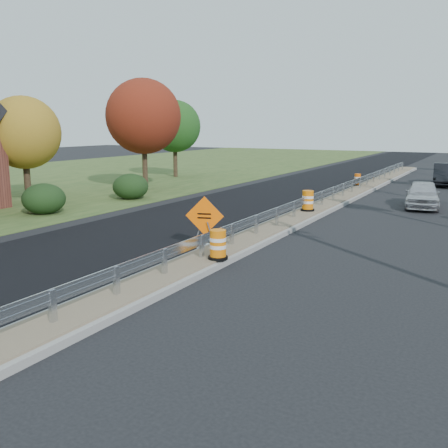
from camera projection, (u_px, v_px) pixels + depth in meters
The scene contains 16 objects.
ground at pixel (256, 239), 19.12m from camera, with size 140.00×140.00×0.00m, color black.
grass_verge_near at pixel (33, 181), 39.07m from camera, with size 30.00×120.00×0.03m, color #354D21.
milled_overlay at pixel (261, 198), 29.80m from camera, with size 7.20×120.00×0.01m, color black.
median at pixel (322, 207), 25.97m from camera, with size 1.60×55.00×0.23m.
guardrail at pixel (328, 193), 26.71m from camera, with size 0.10×46.15×0.72m.
hedge_mid at pixel (44, 199), 24.42m from camera, with size 2.09×2.09×1.52m, color black.
hedge_north at pixel (131, 186), 29.33m from camera, with size 2.09×2.09×1.52m, color black.
tree_near_yellow at pixel (24, 133), 27.18m from camera, with size 3.96×3.96×5.88m.
tree_near_red at pixel (143, 116), 32.92m from camera, with size 4.95×4.95×7.35m.
tree_near_back at pixel (175, 126), 41.34m from camera, with size 4.29×4.29×6.37m.
caution_sign at pixel (205, 236), 17.45m from camera, with size 1.31×0.57×1.88m.
barrel_median_near at pixel (218, 245), 15.34m from camera, with size 0.62×0.62×0.91m.
barrel_median_mid at pixel (308, 201), 24.04m from camera, with size 0.67×0.67×0.98m.
barrel_median_far at pixel (357, 180), 34.30m from camera, with size 0.54×0.54×0.79m.
car_silver at pixel (423, 194), 26.33m from camera, with size 1.68×4.17×1.42m, color silver.
car_dark_mid at pixel (446, 174), 36.19m from camera, with size 1.67×4.78×1.57m, color black.
Camera 1 is at (7.91, -16.93, 4.28)m, focal length 40.00 mm.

